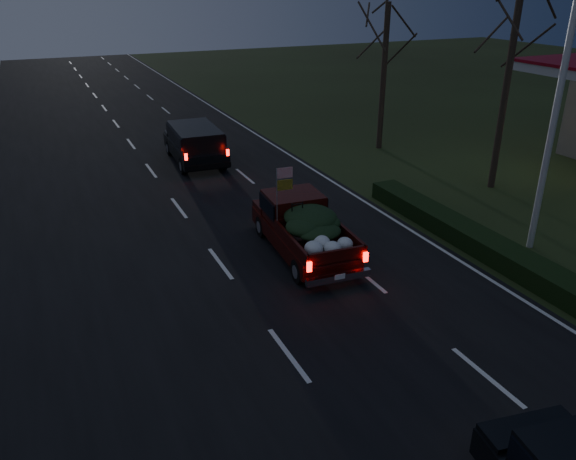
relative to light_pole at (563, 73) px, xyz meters
name	(u,v)px	position (x,y,z in m)	size (l,w,h in m)	color
ground	(288,355)	(-9.50, -2.00, -5.48)	(120.00, 120.00, 0.00)	black
road_asphalt	(288,355)	(-9.50, -2.00, -5.47)	(14.00, 120.00, 0.02)	black
hedge_row	(468,236)	(-1.70, 1.00, -5.18)	(1.00, 10.00, 0.60)	black
light_pole	(563,73)	(0.00, 0.00, 0.00)	(0.50, 0.90, 9.16)	silver
bare_tree_mid	(516,26)	(3.00, 5.00, 0.87)	(3.60, 3.60, 8.50)	black
bare_tree_far	(386,41)	(2.00, 12.00, -0.25)	(3.60, 3.60, 7.00)	black
pickup_truck	(303,225)	(-6.87, 2.68, -4.52)	(2.20, 5.00, 2.56)	#370B07
lead_suv	(195,141)	(-7.28, 13.36, -4.42)	(2.29, 5.00, 1.41)	black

